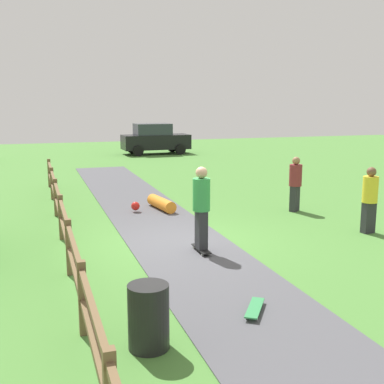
% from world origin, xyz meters
% --- Properties ---
extents(ground_plane, '(60.00, 60.00, 0.00)m').
position_xyz_m(ground_plane, '(0.00, 0.00, 0.00)').
color(ground_plane, '#4C8438').
extents(asphalt_path, '(2.40, 28.00, 0.02)m').
position_xyz_m(asphalt_path, '(0.00, 0.00, 0.01)').
color(asphalt_path, '#515156').
rests_on(asphalt_path, ground_plane).
extents(wooden_fence, '(0.12, 18.12, 1.10)m').
position_xyz_m(wooden_fence, '(-2.60, 0.00, 0.67)').
color(wooden_fence, brown).
rests_on(wooden_fence, ground_plane).
extents(trash_bin, '(0.56, 0.56, 0.90)m').
position_xyz_m(trash_bin, '(-1.80, -4.53, 0.45)').
color(trash_bin, black).
rests_on(trash_bin, ground_plane).
extents(skater_riding, '(0.38, 0.80, 1.90)m').
position_xyz_m(skater_riding, '(0.26, -0.77, 1.08)').
color(skater_riding, black).
rests_on(skater_riding, asphalt_path).
extents(skater_fallen, '(1.26, 1.49, 0.36)m').
position_xyz_m(skater_fallen, '(0.44, 3.68, 0.20)').
color(skater_fallen, orange).
rests_on(skater_fallen, asphalt_path).
extents(skateboard_loose, '(0.62, 0.77, 0.08)m').
position_xyz_m(skateboard_loose, '(0.03, -3.99, 0.09)').
color(skateboard_loose, '#338C4C').
rests_on(skateboard_loose, asphalt_path).
extents(bystander_yellow, '(0.42, 0.42, 1.69)m').
position_xyz_m(bystander_yellow, '(4.83, -0.52, 0.93)').
color(bystander_yellow, '#2D2D33').
rests_on(bystander_yellow, ground_plane).
extents(bystander_maroon, '(0.53, 0.53, 1.66)m').
position_xyz_m(bystander_maroon, '(4.32, 2.26, 0.91)').
color(bystander_maroon, '#2D2D33').
rests_on(bystander_maroon, ground_plane).
extents(parked_car_black, '(4.23, 2.07, 1.92)m').
position_xyz_m(parked_car_black, '(4.21, 19.46, 0.96)').
color(parked_car_black, black).
rests_on(parked_car_black, ground_plane).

